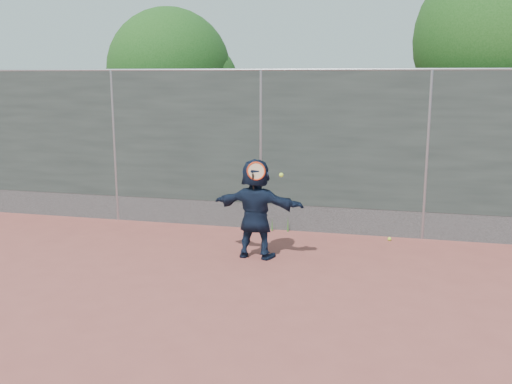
# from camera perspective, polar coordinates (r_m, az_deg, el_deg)

# --- Properties ---
(ground) EXTENTS (80.00, 80.00, 0.00)m
(ground) POSITION_cam_1_polar(r_m,az_deg,el_deg) (7.83, -5.42, -10.21)
(ground) COLOR #9E4C42
(ground) RESTS_ON ground
(player) EXTENTS (1.54, 0.63, 1.62)m
(player) POSITION_cam_1_polar(r_m,az_deg,el_deg) (9.12, 0.00, -1.66)
(player) COLOR #131E34
(player) RESTS_ON ground
(ball_ground) EXTENTS (0.07, 0.07, 0.07)m
(ball_ground) POSITION_cam_1_polar(r_m,az_deg,el_deg) (10.49, 13.21, -4.59)
(ball_ground) COLOR #CAFA37
(ball_ground) RESTS_ON ground
(fence) EXTENTS (20.00, 0.06, 3.03)m
(fence) POSITION_cam_1_polar(r_m,az_deg,el_deg) (10.72, 0.49, 4.53)
(fence) COLOR #38423D
(fence) RESTS_ON ground
(swing_action) EXTENTS (0.57, 0.13, 0.51)m
(swing_action) POSITION_cam_1_polar(r_m,az_deg,el_deg) (8.79, 0.25, 1.96)
(swing_action) COLOR red
(swing_action) RESTS_ON ground
(tree_left) EXTENTS (3.15, 3.00, 4.53)m
(tree_left) POSITION_cam_1_polar(r_m,az_deg,el_deg) (14.40, -8.00, 11.63)
(tree_left) COLOR #382314
(tree_left) RESTS_ON ground
(weed_clump) EXTENTS (0.68, 0.07, 0.30)m
(weed_clump) POSITION_cam_1_polar(r_m,az_deg,el_deg) (10.82, 1.86, -3.23)
(weed_clump) COLOR #387226
(weed_clump) RESTS_ON ground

